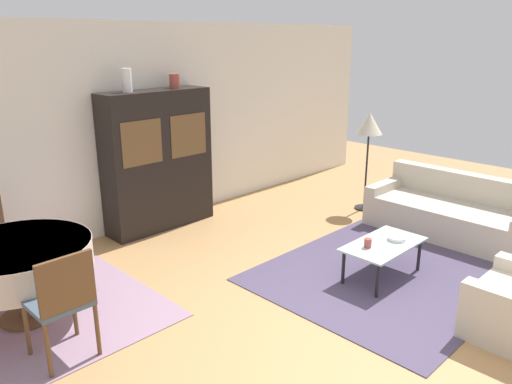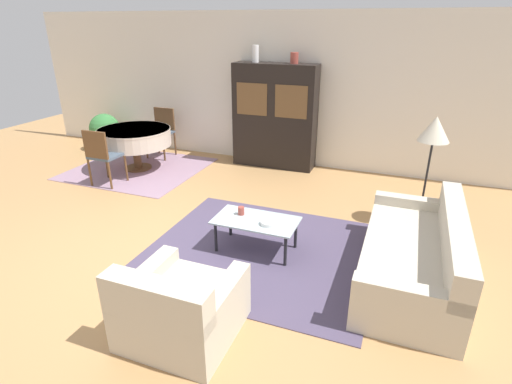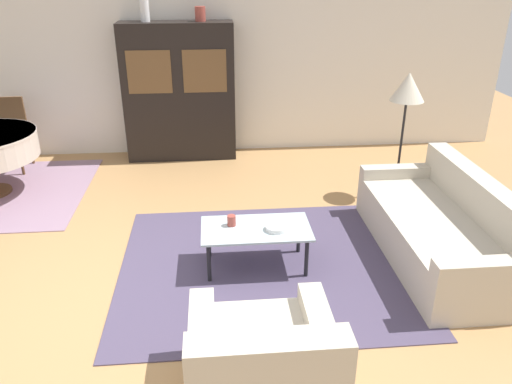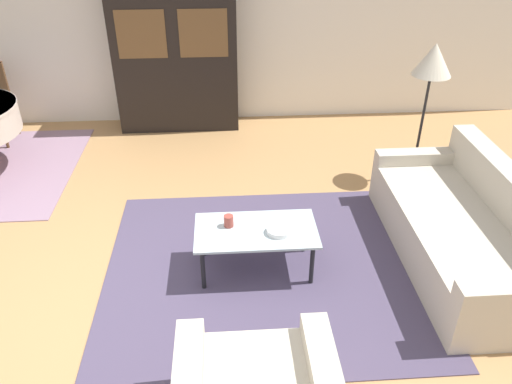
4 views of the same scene
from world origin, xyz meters
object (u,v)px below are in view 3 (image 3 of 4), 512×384
cup (232,221)px  bowl (276,228)px  couch (443,230)px  armchair (263,366)px  coffee_table (256,232)px  dining_chair_far (7,129)px  vase_tall (145,10)px  vase_short (200,14)px  display_cabinet (180,92)px  floor_lamp (407,93)px

cup → bowl: cup is taller
couch → cup: couch is taller
bowl → armchair: bearing=-100.2°
armchair → coffee_table: size_ratio=0.93×
dining_chair_far → cup: (2.84, -2.66, -0.10)m
coffee_table → vase_tall: bearing=111.3°
coffee_table → armchair: bearing=-93.5°
couch → vase_short: 4.05m
display_cabinet → cup: (0.57, -2.92, -0.48)m
dining_chair_far → vase_short: (2.60, 0.26, 1.39)m
armchair → bowl: 1.52m
floor_lamp → bowl: bearing=-138.1°
cup → display_cabinet: bearing=101.1°
armchair → bowl: bearing=79.8°
display_cabinet → vase_tall: 1.13m
cup → dining_chair_far: bearing=136.8°
bowl → couch: bearing=3.1°
vase_tall → floor_lamp: bearing=-28.1°
bowl → vase_tall: size_ratio=0.67×
bowl → floor_lamp: bearing=41.9°
bowl → vase_short: bearing=101.8°
coffee_table → floor_lamp: (1.80, 1.40, 0.88)m
couch → floor_lamp: floor_lamp is taller
display_cabinet → vase_short: size_ratio=10.03×
dining_chair_far → armchair: bearing=124.7°
dining_chair_far → floor_lamp: size_ratio=0.64×
dining_chair_far → bowl: dining_chair_far is taller
armchair → dining_chair_far: 5.20m
coffee_table → vase_short: bearing=98.7°
dining_chair_far → bowl: size_ratio=4.88×
armchair → vase_short: bearing=94.6°
couch → floor_lamp: (0.05, 1.37, 0.96)m
couch → vase_short: vase_short is taller
display_cabinet → couch: bearing=-49.3°
floor_lamp → bowl: size_ratio=7.60×
armchair → bowl: armchair is taller
armchair → floor_lamp: size_ratio=0.61×
display_cabinet → bowl: bearing=-72.4°
dining_chair_far → vase_tall: size_ratio=3.27×
vase_tall → armchair: bearing=-76.7°
armchair → display_cabinet: 4.63m
dining_chair_far → cup: size_ratio=9.62×
dining_chair_far → cup: dining_chair_far is taller
coffee_table → vase_short: (-0.46, 2.98, 1.58)m
couch → vase_tall: bearing=44.6°
coffee_table → floor_lamp: 2.45m
coffee_table → cup: bearing=163.4°
display_cabinet → cup: size_ratio=19.01×
couch → armchair: bearing=130.6°
dining_chair_far → vase_short: 2.96m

